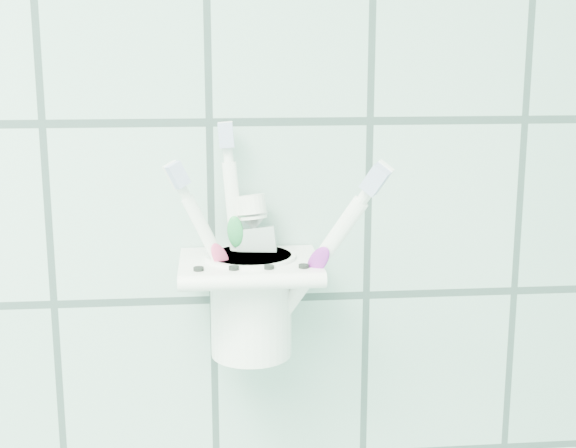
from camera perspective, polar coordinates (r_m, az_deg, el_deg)
The scene contains 6 objects.
holder_bracket at distance 0.73m, azimuth -2.75°, elevation -3.15°, with size 0.13×0.10×0.04m.
cup at distance 0.74m, azimuth -2.65°, elevation -5.45°, with size 0.08×0.08×0.10m.
toothbrush_pink at distance 0.72m, azimuth -1.79°, elevation -1.53°, with size 0.08×0.03×0.19m.
toothbrush_blue at distance 0.73m, azimuth -3.10°, elevation -0.73°, with size 0.03×0.03×0.21m.
toothbrush_orange at distance 0.73m, azimuth -1.83°, elevation -0.26°, with size 0.10×0.09×0.21m.
toothpaste_tube at distance 0.73m, azimuth -1.47°, elevation -2.60°, with size 0.05×0.04×0.15m.
Camera 1 is at (0.61, 0.45, 1.49)m, focal length 50.00 mm.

